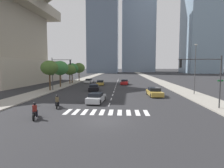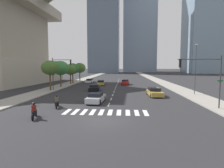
# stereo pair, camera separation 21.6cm
# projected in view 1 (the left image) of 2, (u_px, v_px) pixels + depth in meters

# --- Properties ---
(ground_plane) EXTENTS (800.00, 800.00, 0.00)m
(ground_plane) POSITION_uv_depth(u_px,v_px,m) (103.00, 121.00, 16.43)
(ground_plane) COLOR #28282B
(sidewalk_east) EXTENTS (4.00, 260.00, 0.15)m
(sidewalk_east) POSITION_uv_depth(u_px,v_px,m) (171.00, 86.00, 45.51)
(sidewalk_east) COLOR gray
(sidewalk_east) RESTS_ON ground
(sidewalk_west) EXTENTS (4.00, 260.00, 0.15)m
(sidewalk_west) POSITION_uv_depth(u_px,v_px,m) (63.00, 85.00, 46.99)
(sidewalk_west) COLOR gray
(sidewalk_west) RESTS_ON ground
(crosswalk_near) EXTENTS (8.55, 2.50, 0.01)m
(crosswalk_near) POSITION_uv_depth(u_px,v_px,m) (106.00, 112.00, 19.53)
(crosswalk_near) COLOR silver
(crosswalk_near) RESTS_ON ground
(lane_divider_center) EXTENTS (0.14, 50.00, 0.01)m
(lane_divider_center) POSITION_uv_depth(u_px,v_px,m) (116.00, 85.00, 47.37)
(lane_divider_center) COLOR silver
(lane_divider_center) RESTS_ON ground
(motorcycle_lead) EXTENTS (0.89, 2.10, 1.49)m
(motorcycle_lead) POSITION_uv_depth(u_px,v_px,m) (35.00, 112.00, 17.14)
(motorcycle_lead) COLOR black
(motorcycle_lead) RESTS_ON ground
(motorcycle_trailing) EXTENTS (0.87, 2.13, 1.49)m
(motorcycle_trailing) POSITION_uv_depth(u_px,v_px,m) (57.00, 103.00, 21.72)
(motorcycle_trailing) COLOR black
(motorcycle_trailing) RESTS_ON ground
(sedan_black_0) EXTENTS (2.21, 4.59, 1.23)m
(sedan_black_0) POSITION_uv_depth(u_px,v_px,m) (94.00, 88.00, 37.25)
(sedan_black_0) COLOR black
(sedan_black_0) RESTS_ON ground
(sedan_red_1) EXTENTS (2.18, 4.58, 1.29)m
(sedan_red_1) POSITION_uv_depth(u_px,v_px,m) (125.00, 82.00, 49.77)
(sedan_red_1) COLOR maroon
(sedan_red_1) RESTS_ON ground
(sedan_gold_2) EXTENTS (2.15, 4.69, 1.23)m
(sedan_gold_2) POSITION_uv_depth(u_px,v_px,m) (100.00, 83.00, 48.43)
(sedan_gold_2) COLOR #B28E38
(sedan_gold_2) RESTS_ON ground
(sedan_gold_3) EXTENTS (2.11, 4.86, 1.33)m
(sedan_gold_3) POSITION_uv_depth(u_px,v_px,m) (154.00, 92.00, 30.36)
(sedan_gold_3) COLOR #B28E38
(sedan_gold_3) RESTS_ON ground
(sedan_white_4) EXTENTS (2.05, 4.45, 1.19)m
(sedan_white_4) POSITION_uv_depth(u_px,v_px,m) (89.00, 81.00, 54.98)
(sedan_white_4) COLOR silver
(sedan_white_4) RESTS_ON ground
(sedan_silver_5) EXTENTS (2.17, 4.56, 1.28)m
(sedan_silver_5) POSITION_uv_depth(u_px,v_px,m) (96.00, 98.00, 24.80)
(sedan_silver_5) COLOR #B7BABF
(sedan_silver_5) RESTS_ON ground
(traffic_signal_near) EXTENTS (4.84, 0.28, 5.70)m
(traffic_signal_near) POSITION_uv_depth(u_px,v_px,m) (204.00, 72.00, 20.60)
(traffic_signal_near) COLOR #333335
(traffic_signal_near) RESTS_ON sidewalk_east
(traffic_signal_far) EXTENTS (4.08, 0.28, 6.21)m
(traffic_signal_far) POSITION_uv_depth(u_px,v_px,m) (59.00, 68.00, 36.51)
(traffic_signal_far) COLOR #333335
(traffic_signal_far) RESTS_ON sidewalk_west
(street_lamp_east) EXTENTS (0.50, 0.24, 8.12)m
(street_lamp_east) POSITION_uv_depth(u_px,v_px,m) (195.00, 66.00, 30.94)
(street_lamp_east) COLOR #3F3F42
(street_lamp_east) RESTS_ON sidewalk_east
(street_tree_nearest) EXTENTS (3.25, 3.25, 5.68)m
(street_tree_nearest) POSITION_uv_depth(u_px,v_px,m) (49.00, 68.00, 36.23)
(street_tree_nearest) COLOR #4C3823
(street_tree_nearest) RESTS_ON sidewalk_west
(street_tree_second) EXTENTS (3.71, 3.71, 5.79)m
(street_tree_second) POSITION_uv_depth(u_px,v_px,m) (60.00, 68.00, 42.28)
(street_tree_second) COLOR #4C3823
(street_tree_second) RESTS_ON sidewalk_west
(street_tree_third) EXTENTS (3.18, 3.18, 5.05)m
(street_tree_third) POSITION_uv_depth(u_px,v_px,m) (70.00, 70.00, 50.05)
(street_tree_third) COLOR #4C3823
(street_tree_third) RESTS_ON sidewalk_west
(street_tree_fourth) EXTENTS (3.51, 3.51, 5.45)m
(street_tree_fourth) POSITION_uv_depth(u_px,v_px,m) (72.00, 69.00, 52.25)
(street_tree_fourth) COLOR #4C3823
(street_tree_fourth) RESTS_ON sidewalk_west
(street_tree_fifth) EXTENTS (3.73, 3.73, 5.70)m
(street_tree_fifth) POSITION_uv_depth(u_px,v_px,m) (79.00, 68.00, 60.57)
(street_tree_fifth) COLOR #4C3823
(street_tree_fifth) RESTS_ON sidewalk_west
(office_tower_left_skyline) EXTENTS (21.92, 27.78, 98.37)m
(office_tower_left_skyline) POSITION_uv_depth(u_px,v_px,m) (104.00, 13.00, 144.00)
(office_tower_left_skyline) COLOR slate
(office_tower_left_skyline) RESTS_ON ground
(office_tower_center_skyline) EXTENTS (28.46, 28.41, 87.71)m
(office_tower_center_skyline) POSITION_uv_depth(u_px,v_px,m) (138.00, 24.00, 172.83)
(office_tower_center_skyline) COLOR #8C9EB2
(office_tower_center_skyline) RESTS_ON ground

